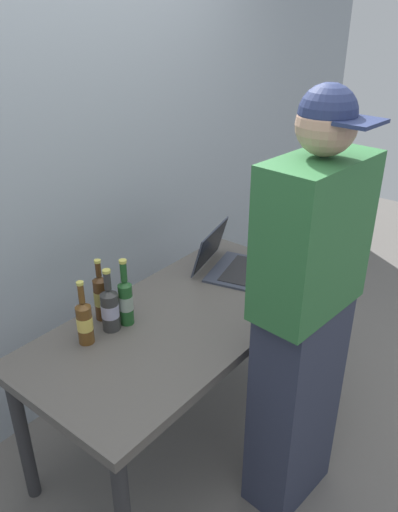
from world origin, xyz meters
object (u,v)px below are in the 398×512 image
object	(u,v)px
beer_bottle_dark	(85,321)
person_figure	(304,325)
laptop	(228,261)
beer_bottle_brown	(110,308)
beer_bottle_green	(126,300)
beer_bottle_amber	(101,296)

from	to	relation	value
beer_bottle_dark	person_figure	distance (m)	0.87
laptop	beer_bottle_brown	bearing A→B (deg)	173.98
beer_bottle_green	person_figure	world-z (taller)	person_figure
laptop	beer_bottle_green	distance (m)	0.67
beer_bottle_brown	beer_bottle_green	bearing A→B (deg)	-15.04
laptop	beer_bottle_green	xyz separation A→B (m)	(-0.67, 0.06, 0.07)
laptop	beer_bottle_green	bearing A→B (deg)	174.99
beer_bottle_amber	beer_bottle_dark	bearing A→B (deg)	-153.08
beer_bottle_brown	beer_bottle_amber	bearing A→B (deg)	70.34
laptop	beer_bottle_amber	world-z (taller)	beer_bottle_amber
beer_bottle_dark	beer_bottle_amber	bearing A→B (deg)	26.92
beer_bottle_amber	beer_bottle_dark	world-z (taller)	beer_bottle_amber
laptop	beer_bottle_dark	bearing A→B (deg)	174.17
beer_bottle_green	beer_bottle_brown	bearing A→B (deg)	164.96
laptop	beer_bottle_brown	xyz separation A→B (m)	(-0.74, 0.08, 0.06)
beer_bottle_brown	person_figure	world-z (taller)	person_figure
beer_bottle_dark	beer_bottle_brown	world-z (taller)	beer_bottle_brown
laptop	beer_bottle_green	size ratio (longest dim) A/B	1.38
beer_bottle_amber	beer_bottle_brown	bearing A→B (deg)	-109.66
beer_bottle_brown	person_figure	bearing A→B (deg)	-66.20
beer_bottle_amber	beer_bottle_green	xyz separation A→B (m)	(0.04, -0.11, 0.00)
person_figure	beer_bottle_brown	bearing A→B (deg)	113.80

